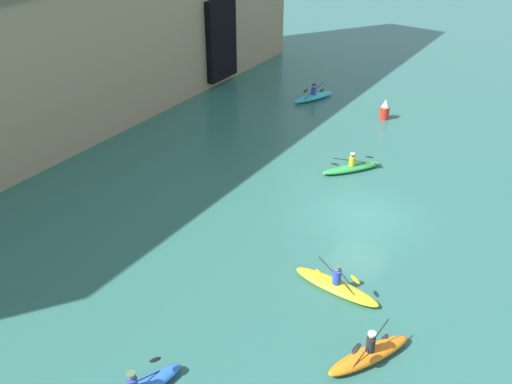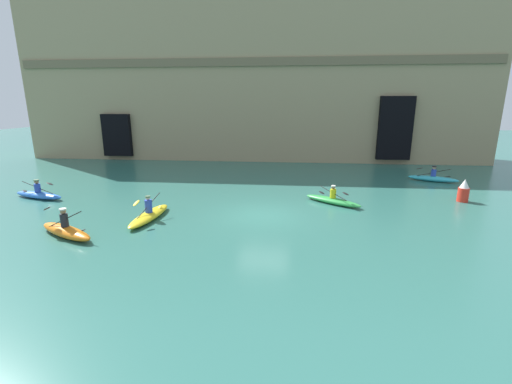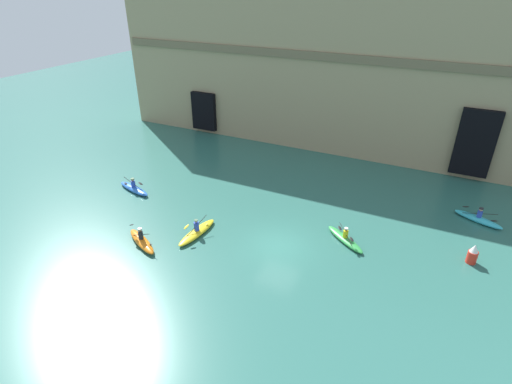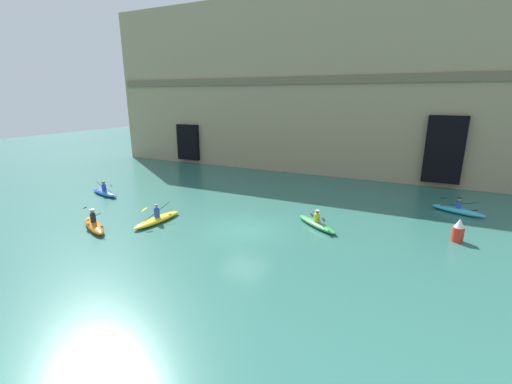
{
  "view_description": "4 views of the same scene",
  "coord_description": "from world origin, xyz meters",
  "px_view_note": "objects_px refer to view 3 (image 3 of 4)",
  "views": [
    {
      "loc": [
        -20.83,
        -7.79,
        14.29
      ],
      "look_at": [
        -2.0,
        4.53,
        0.78
      ],
      "focal_mm": 40.0,
      "sensor_mm": 36.0,
      "label": 1
    },
    {
      "loc": [
        1.26,
        -15.95,
        5.29
      ],
      "look_at": [
        -0.53,
        1.55,
        0.73
      ],
      "focal_mm": 24.0,
      "sensor_mm": 36.0,
      "label": 2
    },
    {
      "loc": [
        7.69,
        -19.0,
        14.91
      ],
      "look_at": [
        -3.65,
        4.17,
        0.93
      ],
      "focal_mm": 28.0,
      "sensor_mm": 36.0,
      "label": 3
    },
    {
      "loc": [
        8.56,
        -16.17,
        7.35
      ],
      "look_at": [
        -1.66,
        4.95,
        0.8
      ],
      "focal_mm": 24.0,
      "sensor_mm": 36.0,
      "label": 4
    }
  ],
  "objects_px": {
    "kayak_green": "(345,239)",
    "kayak_cyan": "(478,219)",
    "kayak_blue": "(134,188)",
    "kayak_yellow": "(197,232)",
    "marker_buoy": "(473,254)",
    "kayak_orange": "(142,241)"
  },
  "relations": [
    {
      "from": "kayak_cyan",
      "to": "marker_buoy",
      "type": "bearing_deg",
      "value": 108.64
    },
    {
      "from": "kayak_green",
      "to": "kayak_blue",
      "type": "distance_m",
      "value": 16.73
    },
    {
      "from": "kayak_green",
      "to": "kayak_cyan",
      "type": "height_order",
      "value": "kayak_cyan"
    },
    {
      "from": "kayak_blue",
      "to": "kayak_cyan",
      "type": "distance_m",
      "value": 25.31
    },
    {
      "from": "kayak_green",
      "to": "marker_buoy",
      "type": "distance_m",
      "value": 7.35
    },
    {
      "from": "kayak_blue",
      "to": "kayak_cyan",
      "type": "height_order",
      "value": "kayak_blue"
    },
    {
      "from": "kayak_blue",
      "to": "marker_buoy",
      "type": "relative_size",
      "value": 2.77
    },
    {
      "from": "kayak_cyan",
      "to": "marker_buoy",
      "type": "xyz_separation_m",
      "value": [
        -0.37,
        -5.15,
        0.35
      ]
    },
    {
      "from": "kayak_green",
      "to": "marker_buoy",
      "type": "bearing_deg",
      "value": 46.0
    },
    {
      "from": "kayak_cyan",
      "to": "kayak_yellow",
      "type": "bearing_deg",
      "value": 53.56
    },
    {
      "from": "kayak_yellow",
      "to": "kayak_blue",
      "type": "height_order",
      "value": "kayak_yellow"
    },
    {
      "from": "kayak_green",
      "to": "kayak_blue",
      "type": "height_order",
      "value": "kayak_blue"
    },
    {
      "from": "kayak_orange",
      "to": "kayak_blue",
      "type": "relative_size",
      "value": 0.92
    },
    {
      "from": "kayak_orange",
      "to": "kayak_green",
      "type": "height_order",
      "value": "kayak_orange"
    },
    {
      "from": "kayak_orange",
      "to": "kayak_blue",
      "type": "distance_m",
      "value": 7.52
    },
    {
      "from": "kayak_orange",
      "to": "kayak_cyan",
      "type": "relative_size",
      "value": 0.99
    },
    {
      "from": "kayak_green",
      "to": "kayak_cyan",
      "type": "bearing_deg",
      "value": 76.48
    },
    {
      "from": "kayak_orange",
      "to": "kayak_yellow",
      "type": "relative_size",
      "value": 0.89
    },
    {
      "from": "kayak_orange",
      "to": "kayak_cyan",
      "type": "distance_m",
      "value": 22.65
    },
    {
      "from": "kayak_yellow",
      "to": "kayak_cyan",
      "type": "distance_m",
      "value": 19.22
    },
    {
      "from": "kayak_yellow",
      "to": "marker_buoy",
      "type": "distance_m",
      "value": 16.81
    },
    {
      "from": "kayak_cyan",
      "to": "kayak_green",
      "type": "bearing_deg",
      "value": 62.49
    }
  ]
}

